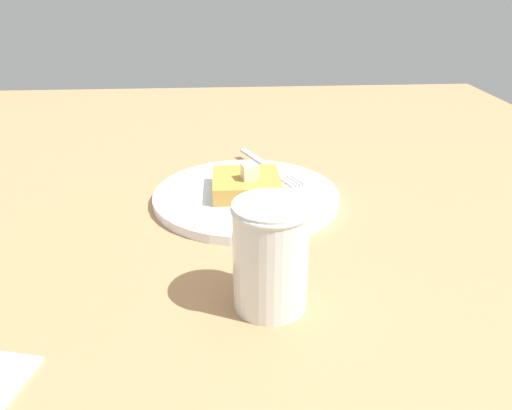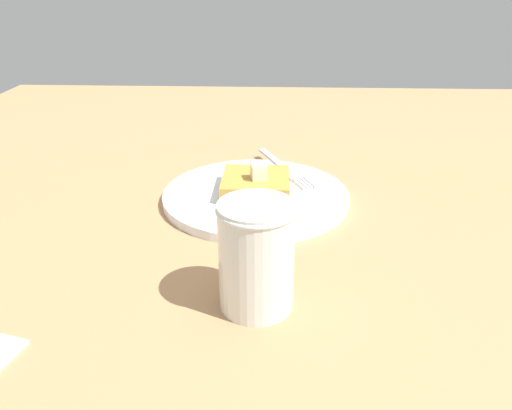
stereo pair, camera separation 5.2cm
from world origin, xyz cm
name	(u,v)px [view 2 (the right image)]	position (x,y,z in cm)	size (l,w,h in cm)	color
table_surface	(248,193)	(0.00, 0.00, 1.32)	(122.14, 122.14, 2.63)	#AB7B51
plate	(256,195)	(-1.27, 5.20, 3.27)	(23.50, 23.50, 1.14)	silver
toast_slice_center	(256,184)	(-1.27, 5.20, 4.84)	(8.37, 8.33, 2.12)	#B58636
butter_pat_primary	(259,172)	(-1.68, 6.00, 6.84)	(1.89, 1.70, 1.89)	beige
fork	(287,170)	(-5.27, -2.24, 3.95)	(8.00, 15.13, 0.36)	silver
syrup_jar	(256,260)	(-2.25, 26.93, 7.16)	(6.68, 6.68, 9.77)	#59280E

